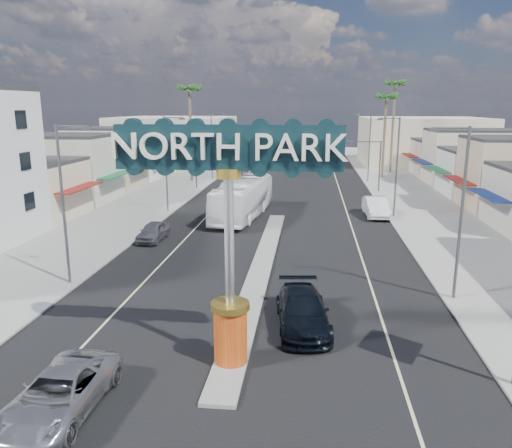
% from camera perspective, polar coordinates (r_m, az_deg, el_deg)
% --- Properties ---
extents(ground, '(160.00, 160.00, 0.00)m').
position_cam_1_polar(ground, '(46.83, 2.53, 1.06)').
color(ground, gray).
rests_on(ground, ground).
extents(road, '(20.00, 120.00, 0.01)m').
position_cam_1_polar(road, '(46.83, 2.53, 1.07)').
color(road, black).
rests_on(road, ground).
extents(median_island, '(1.30, 30.00, 0.16)m').
position_cam_1_polar(median_island, '(31.40, 0.58, -4.97)').
color(median_island, gray).
rests_on(median_island, ground).
extents(sidewalk_left, '(8.00, 120.00, 0.12)m').
position_cam_1_polar(sidewalk_left, '(49.70, -13.80, 1.48)').
color(sidewalk_left, gray).
rests_on(sidewalk_left, ground).
extents(sidewalk_right, '(8.00, 120.00, 0.12)m').
position_cam_1_polar(sidewalk_right, '(48.01, 19.45, 0.69)').
color(sidewalk_right, gray).
rests_on(sidewalk_right, ground).
extents(storefront_row_left, '(12.00, 42.00, 6.00)m').
position_cam_1_polar(storefront_row_left, '(64.93, -18.41, 6.52)').
color(storefront_row_left, beige).
rests_on(storefront_row_left, ground).
extents(storefront_row_right, '(12.00, 42.00, 6.00)m').
position_cam_1_polar(storefront_row_right, '(62.72, 25.98, 5.64)').
color(storefront_row_right, '#B7B29E').
rests_on(storefront_row_right, ground).
extents(backdrop_far_left, '(20.00, 20.00, 8.00)m').
position_cam_1_polar(backdrop_far_left, '(94.22, -9.22, 9.56)').
color(backdrop_far_left, '#B7B29E').
rests_on(backdrop_far_left, ground).
extents(backdrop_far_right, '(20.00, 20.00, 8.00)m').
position_cam_1_polar(backdrop_far_right, '(92.84, 18.34, 9.01)').
color(backdrop_far_right, beige).
rests_on(backdrop_far_right, ground).
extents(gateway_sign, '(8.20, 1.50, 9.15)m').
position_cam_1_polar(gateway_sign, '(18.33, -3.11, 0.65)').
color(gateway_sign, red).
rests_on(gateway_sign, median_island).
extents(traffic_signal_left, '(5.09, 0.45, 6.00)m').
position_cam_1_polar(traffic_signal_left, '(61.14, -5.24, 7.96)').
color(traffic_signal_left, '#47474C').
rests_on(traffic_signal_left, ground).
extents(traffic_signal_right, '(5.09, 0.45, 6.00)m').
position_cam_1_polar(traffic_signal_right, '(60.25, 12.30, 7.64)').
color(traffic_signal_right, '#47474C').
rests_on(traffic_signal_right, ground).
extents(streetlight_l_near, '(2.03, 0.22, 9.00)m').
position_cam_1_polar(streetlight_l_near, '(29.35, -20.97, 2.88)').
color(streetlight_l_near, '#47474C').
rests_on(streetlight_l_near, ground).
extents(streetlight_l_mid, '(2.03, 0.22, 9.00)m').
position_cam_1_polar(streetlight_l_mid, '(47.83, -10.08, 7.28)').
color(streetlight_l_mid, '#47474C').
rests_on(streetlight_l_mid, ground).
extents(streetlight_l_far, '(2.03, 0.22, 9.00)m').
position_cam_1_polar(streetlight_l_far, '(69.15, -4.96, 9.25)').
color(streetlight_l_far, '#47474C').
rests_on(streetlight_l_far, ground).
extents(streetlight_r_near, '(2.03, 0.22, 9.00)m').
position_cam_1_polar(streetlight_r_near, '(27.18, 22.18, 2.00)').
color(streetlight_r_near, '#47474C').
rests_on(streetlight_r_near, ground).
extents(streetlight_r_mid, '(2.03, 0.22, 9.00)m').
position_cam_1_polar(streetlight_r_mid, '(46.53, 15.62, 6.83)').
color(streetlight_r_mid, '#47474C').
rests_on(streetlight_r_mid, ground).
extents(streetlight_r_far, '(2.03, 0.22, 9.00)m').
position_cam_1_polar(streetlight_r_far, '(68.25, 12.72, 8.92)').
color(streetlight_r_far, '#47474C').
rests_on(streetlight_r_far, ground).
extents(palm_left_far, '(2.60, 2.60, 13.10)m').
position_cam_1_polar(palm_left_far, '(67.59, -7.61, 14.54)').
color(palm_left_far, brown).
rests_on(palm_left_far, ground).
extents(palm_right_mid, '(2.60, 2.60, 12.10)m').
position_cam_1_polar(palm_right_mid, '(72.37, 14.67, 13.44)').
color(palm_right_mid, brown).
rests_on(palm_right_mid, ground).
extents(palm_right_far, '(2.60, 2.60, 14.10)m').
position_cam_1_polar(palm_right_far, '(78.63, 15.61, 14.65)').
color(palm_right_far, brown).
rests_on(palm_right_far, ground).
extents(suv_left, '(2.59, 5.32, 1.46)m').
position_cam_1_polar(suv_left, '(18.51, -21.49, -17.55)').
color(suv_left, '#A6A6AB').
rests_on(suv_left, ground).
extents(suv_right, '(2.89, 5.78, 1.61)m').
position_cam_1_polar(suv_right, '(23.28, 5.34, -9.84)').
color(suv_right, black).
rests_on(suv_right, ground).
extents(car_parked_left, '(1.83, 4.16, 1.39)m').
position_cam_1_polar(car_parked_left, '(38.53, -11.69, -0.83)').
color(car_parked_left, slate).
rests_on(car_parked_left, ground).
extents(car_parked_right, '(2.11, 5.48, 1.78)m').
position_cam_1_polar(car_parked_right, '(47.23, 13.53, 1.91)').
color(car_parked_right, white).
rests_on(car_parked_right, ground).
extents(city_bus, '(4.39, 12.86, 3.51)m').
position_cam_1_polar(city_bus, '(45.53, -1.50, 2.97)').
color(city_bus, white).
rests_on(city_bus, ground).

